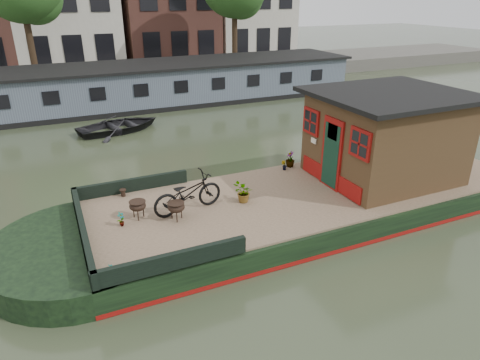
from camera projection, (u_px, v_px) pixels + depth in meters
name	position (u px, v px, depth m)	size (l,w,h in m)	color
ground	(314.00, 211.00, 11.71)	(120.00, 120.00, 0.00)	#323B25
houseboat_hull	(271.00, 211.00, 11.09)	(14.01, 4.02, 0.60)	black
houseboat_deck	(316.00, 190.00, 11.46)	(11.80, 3.80, 0.05)	#886B54
bow_bulwark	(123.00, 222.00, 9.46)	(3.00, 4.00, 0.35)	black
cabin	(386.00, 135.00, 11.78)	(4.00, 3.50, 2.42)	black
bicycle	(188.00, 193.00, 10.13)	(0.62, 1.76, 0.93)	black
potted_plant_a	(121.00, 219.00, 9.57)	(0.18, 0.12, 0.34)	brown
potted_plant_b	(284.00, 165.00, 12.65)	(0.16, 0.13, 0.28)	brown
potted_plant_c	(243.00, 193.00, 10.63)	(0.47, 0.41, 0.53)	#A2512F
potted_plant_d	(290.00, 159.00, 12.84)	(0.27, 0.27, 0.49)	brown
potted_plant_e	(111.00, 271.00, 7.85)	(0.15, 0.10, 0.28)	brown
brazier_front	(138.00, 210.00, 9.89)	(0.40, 0.40, 0.44)	black
brazier_rear	(176.00, 211.00, 9.83)	(0.41, 0.41, 0.44)	black
bollard_port	(123.00, 193.00, 11.02)	(0.17, 0.17, 0.19)	black
bollard_stbd	(204.00, 251.00, 8.55)	(0.16, 0.16, 0.18)	black
dinghy	(119.00, 123.00, 18.34)	(2.52, 3.53, 0.73)	black
far_houseboat	(170.00, 84.00, 22.99)	(20.40, 4.40, 2.11)	#4E5A68
quay	(144.00, 75.00, 28.62)	(60.00, 6.00, 0.90)	#47443F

